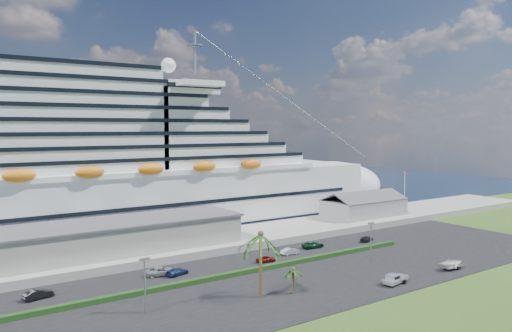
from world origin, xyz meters
TOP-DOWN VIEW (x-y plane):
  - ground at (0.00, 0.00)m, footprint 420.00×420.00m
  - asphalt_lot at (0.00, 11.00)m, footprint 140.00×38.00m
  - wharf at (0.00, 40.00)m, footprint 240.00×20.00m
  - water at (0.00, 130.00)m, footprint 420.00×160.00m
  - cruise_ship at (-21.53, 64.00)m, footprint 191.00×38.00m
  - terminal_building at (-25.00, 40.00)m, footprint 61.00×15.00m
  - port_shed at (52.00, 40.00)m, footprint 24.00×12.31m
  - flagpole at (70.04, 40.00)m, footprint 1.08×0.16m
  - hedge at (-8.00, 16.00)m, footprint 88.00×1.10m
  - lamp_post_left at (-28.00, 8.00)m, footprint 1.60×0.35m
  - lamp_post_right at (20.00, 8.00)m, footprint 1.60×0.35m
  - palm_tall at (-10.00, 4.00)m, footprint 8.82×8.82m
  - palm_short at (-4.50, 2.50)m, footprint 3.53×3.53m
  - parked_car_1 at (-39.79, 23.50)m, footprint 4.95×2.63m
  - parked_car_2 at (-18.38, 24.16)m, footprint 5.90×3.39m
  - parked_car_3 at (-15.84, 22.56)m, footprint 5.00×3.05m
  - parked_car_4 at (2.86, 20.44)m, footprint 4.28×2.13m
  - parked_car_5 at (10.76, 22.49)m, footprint 4.34×1.62m
  - parked_car_6 at (18.77, 24.19)m, footprint 5.36×2.69m
  - parked_car_7 at (33.63, 21.83)m, footprint 4.69×2.95m
  - pickup_truck at (13.07, -3.96)m, footprint 5.36×2.68m
  - boat_trailer at (29.62, -4.15)m, footprint 6.22×3.95m

SIDE VIEW (x-z plane):
  - ground at x=0.00m, z-range 0.00..0.00m
  - water at x=0.00m, z-range 0.00..0.02m
  - asphalt_lot at x=0.00m, z-range 0.00..0.12m
  - hedge at x=-8.00m, z-range 0.12..1.02m
  - parked_car_7 at x=33.63m, z-range 0.12..1.39m
  - parked_car_3 at x=-15.84m, z-range 0.12..1.48m
  - parked_car_4 at x=2.86m, z-range 0.12..1.52m
  - parked_car_5 at x=10.76m, z-range 0.12..1.54m
  - parked_car_6 at x=18.77m, z-range 0.12..1.58m
  - parked_car_1 at x=-39.79m, z-range 0.12..1.67m
  - parked_car_2 at x=-18.38m, z-range 0.12..1.67m
  - wharf at x=0.00m, z-range 0.00..1.80m
  - pickup_truck at x=13.07m, z-range 0.21..2.01m
  - boat_trailer at x=29.62m, z-range 0.41..2.21m
  - palm_short at x=-4.50m, z-range 1.38..5.95m
  - port_shed at x=52.00m, z-range 0.71..8.08m
  - terminal_building at x=-25.00m, z-range 1.86..8.16m
  - lamp_post_left at x=-28.00m, z-range 1.21..9.48m
  - lamp_post_right at x=20.00m, z-range 1.21..9.48m
  - flagpole at x=70.04m, z-range 2.27..14.27m
  - palm_tall at x=-10.00m, z-range 3.64..14.77m
  - cruise_ship at x=-21.53m, z-range -10.31..43.69m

